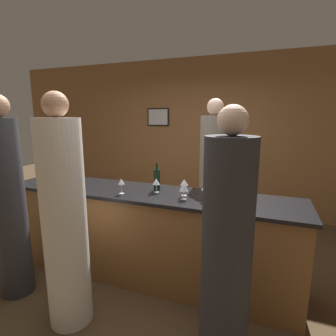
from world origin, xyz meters
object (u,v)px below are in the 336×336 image
at_px(guest_0, 9,205).
at_px(guest_1, 65,222).
at_px(wine_bottle_0, 157,179).
at_px(bartender, 213,184).
at_px(guest_2, 227,253).
at_px(wine_bottle_1, 78,172).

height_order(guest_0, guest_1, guest_0).
relative_size(guest_1, wine_bottle_0, 6.65).
bearing_deg(bartender, guest_0, 41.49).
distance_m(bartender, guest_2, 1.57).
distance_m(guest_0, wine_bottle_1, 0.84).
xyz_separation_m(guest_0, guest_2, (2.08, -0.03, -0.08)).
bearing_deg(wine_bottle_1, guest_0, -102.00).
distance_m(wine_bottle_0, wine_bottle_1, 1.03).
bearing_deg(wine_bottle_1, guest_2, -23.69).
height_order(bartender, wine_bottle_1, bartender).
distance_m(guest_2, wine_bottle_1, 2.10).
height_order(bartender, guest_1, bartender).
height_order(guest_2, wine_bottle_0, guest_2).
height_order(guest_1, wine_bottle_1, guest_1).
bearing_deg(guest_0, wine_bottle_0, 34.46).
distance_m(guest_0, guest_2, 2.08).
height_order(guest_0, wine_bottle_1, guest_0).
distance_m(bartender, guest_1, 1.83).
height_order(bartender, wine_bottle_0, bartender).
bearing_deg(guest_1, bartender, 60.30).
bearing_deg(guest_1, guest_0, 172.10).
height_order(bartender, guest_0, bartender).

